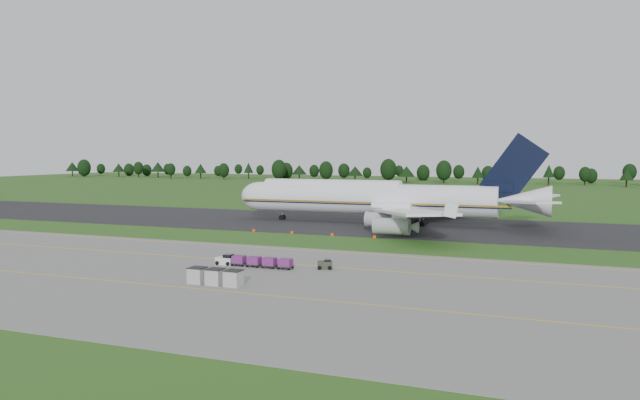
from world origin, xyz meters
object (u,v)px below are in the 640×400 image
at_px(aircraft, 377,198).
at_px(uld_row, 215,277).
at_px(utility_cart, 325,265).
at_px(baggage_train, 253,261).
at_px(edge_markers, 312,234).

xyz_separation_m(aircraft, uld_row, (0.13, -67.48, -4.51)).
bearing_deg(utility_cart, baggage_train, -168.53).
relative_size(aircraft, baggage_train, 6.10).
distance_m(aircraft, uld_row, 67.63).
height_order(aircraft, edge_markers, aircraft).
bearing_deg(baggage_train, edge_markers, 98.25).
bearing_deg(aircraft, edge_markers, -104.57).
distance_m(baggage_train, edge_markers, 33.22).
distance_m(aircraft, baggage_train, 55.92).
height_order(uld_row, edge_markers, uld_row).
xyz_separation_m(aircraft, edge_markers, (-5.93, -22.83, -5.24)).
xyz_separation_m(baggage_train, edge_markers, (-4.77, 32.88, -0.51)).
height_order(aircraft, uld_row, aircraft).
bearing_deg(uld_row, utility_cart, 58.69).
height_order(aircraft, utility_cart, aircraft).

